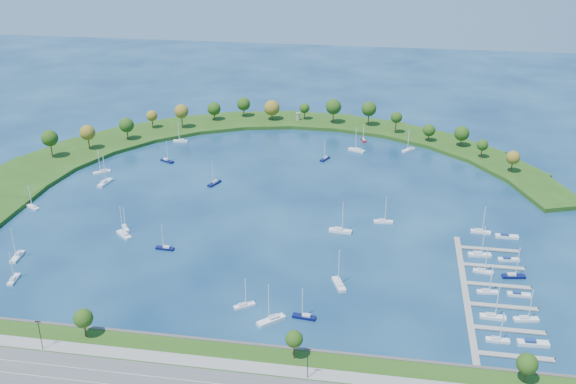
# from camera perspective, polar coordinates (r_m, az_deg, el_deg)

# --- Properties ---
(ground) EXTENTS (700.00, 700.00, 0.00)m
(ground) POSITION_cam_1_polar(r_m,az_deg,el_deg) (292.33, -1.12, -1.05)
(ground) COLOR #082247
(ground) RESTS_ON ground
(breakwater) EXTENTS (286.74, 247.64, 2.00)m
(breakwater) POSITION_cam_1_polar(r_m,az_deg,el_deg) (345.69, -7.27, 3.04)
(breakwater) COLOR #234612
(breakwater) RESTS_ON ground
(breakwater_trees) EXTENTS (240.20, 92.70, 14.95)m
(breakwater_trees) POSITION_cam_1_polar(r_m,az_deg,el_deg) (373.21, -1.73, 6.42)
(breakwater_trees) COLOR #382314
(breakwater_trees) RESTS_ON breakwater
(harbor_tower) EXTENTS (2.60, 2.60, 4.56)m
(harbor_tower) POSITION_cam_1_polar(r_m,az_deg,el_deg) (398.26, 0.89, 6.62)
(harbor_tower) COLOR gray
(harbor_tower) RESTS_ON breakwater
(dock_system) EXTENTS (24.28, 82.00, 1.60)m
(dock_system) POSITION_cam_1_polar(r_m,az_deg,el_deg) (237.62, 17.00, -8.56)
(dock_system) COLOR gray
(dock_system) RESTS_ON ground
(moored_boat_0) EXTENTS (4.28, 10.10, 14.38)m
(moored_boat_0) POSITION_cam_1_polar(r_m,az_deg,el_deg) (324.31, -15.70, 0.83)
(moored_boat_0) COLOR white
(moored_boat_0) RESTS_ON ground
(moored_boat_1) EXTENTS (5.33, 8.49, 12.11)m
(moored_boat_1) POSITION_cam_1_polar(r_m,az_deg,el_deg) (313.89, -6.45, 0.82)
(moored_boat_1) COLOR #0A0E3F
(moored_boat_1) RESTS_ON ground
(moored_boat_2) EXTENTS (8.13, 7.17, 12.50)m
(moored_boat_2) POSITION_cam_1_polar(r_m,az_deg,el_deg) (337.80, -15.95, 1.74)
(moored_boat_2) COLOR white
(moored_boat_2) RESTS_ON ground
(moored_boat_3) EXTENTS (7.18, 5.80, 10.72)m
(moored_boat_3) POSITION_cam_1_polar(r_m,az_deg,el_deg) (221.85, -3.85, -9.80)
(moored_boat_3) COLOR white
(moored_boat_3) RESTS_ON ground
(moored_boat_4) EXTENTS (5.97, 9.78, 13.92)m
(moored_boat_4) POSITION_cam_1_polar(r_m,az_deg,el_deg) (232.88, 4.48, -7.98)
(moored_boat_4) COLOR white
(moored_boat_4) RESTS_ON ground
(moored_boat_5) EXTENTS (7.89, 2.96, 11.32)m
(moored_boat_5) POSITION_cam_1_polar(r_m,az_deg,el_deg) (216.15, 1.44, -10.76)
(moored_boat_5) COLOR #0A0E3F
(moored_boat_5) RESTS_ON ground
(moored_boat_6) EXTENTS (5.34, 6.47, 9.73)m
(moored_boat_6) POSITION_cam_1_polar(r_m,az_deg,el_deg) (278.32, -14.04, -3.00)
(moored_boat_6) COLOR white
(moored_boat_6) RESTS_ON ground
(moored_boat_7) EXTENTS (7.39, 5.36, 10.76)m
(moored_boat_7) POSITION_cam_1_polar(r_m,az_deg,el_deg) (309.15, -21.40, -1.19)
(moored_boat_7) COLOR white
(moored_boat_7) RESTS_ON ground
(moored_boat_8) EXTENTS (9.51, 6.18, 13.61)m
(moored_boat_8) POSITION_cam_1_polar(r_m,az_deg,el_deg) (355.40, 6.03, 3.70)
(moored_boat_8) COLOR white
(moored_boat_8) RESTS_ON ground
(moored_boat_9) EXTENTS (9.47, 3.30, 13.67)m
(moored_boat_9) POSITION_cam_1_polar(r_m,az_deg,el_deg) (268.43, 4.58, -3.33)
(moored_boat_9) COLOR white
(moored_boat_9) RESTS_ON ground
(moored_boat_10) EXTENTS (8.16, 3.03, 11.73)m
(moored_boat_10) POSITION_cam_1_polar(r_m,az_deg,el_deg) (277.96, 8.32, -2.52)
(moored_boat_10) COLOR white
(moored_boat_10) RESTS_ON ground
(moored_boat_11) EXTENTS (7.33, 2.45, 10.62)m
(moored_boat_11) POSITION_cam_1_polar(r_m,az_deg,el_deg) (259.38, -10.70, -4.78)
(moored_boat_11) COLOR #0A0E3F
(moored_boat_11) RESTS_ON ground
(moored_boat_12) EXTENTS (4.90, 7.55, 10.81)m
(moored_boat_12) POSITION_cam_1_polar(r_m,az_deg,el_deg) (342.35, 3.25, 2.97)
(moored_boat_12) COLOR #0A0E3F
(moored_boat_12) RESTS_ON ground
(moored_boat_13) EXTENTS (3.15, 7.81, 11.16)m
(moored_boat_13) POSITION_cam_1_polar(r_m,az_deg,el_deg) (254.85, -22.86, -6.99)
(moored_boat_13) COLOR white
(moored_boat_13) RESTS_ON ground
(moored_boat_14) EXTENTS (7.35, 7.78, 12.30)m
(moored_boat_14) POSITION_cam_1_polar(r_m,az_deg,el_deg) (359.99, 10.49, 3.68)
(moored_boat_14) COLOR white
(moored_boat_14) RESTS_ON ground
(moored_boat_15) EXTENTS (8.21, 3.06, 11.79)m
(moored_boat_15) POSITION_cam_1_polar(r_m,az_deg,el_deg) (372.53, -9.37, 4.47)
(moored_boat_15) COLOR white
(moored_boat_15) RESTS_ON ground
(moored_boat_16) EXTENTS (8.39, 7.59, 13.02)m
(moored_boat_16) POSITION_cam_1_polar(r_m,az_deg,el_deg) (272.70, -14.14, -3.59)
(moored_boat_16) COLOR white
(moored_boat_16) RESTS_ON ground
(moored_boat_17) EXTENTS (8.03, 5.55, 11.59)m
(moored_boat_17) POSITION_cam_1_polar(r_m,az_deg,el_deg) (344.88, -10.53, 2.75)
(moored_boat_17) COLOR #0A0E3F
(moored_boat_17) RESTS_ON ground
(moored_boat_18) EXTENTS (3.91, 6.81, 9.66)m
(moored_boat_18) POSITION_cam_1_polar(r_m,az_deg,el_deg) (371.45, 6.61, 4.57)
(moored_boat_18) COLOR maroon
(moored_boat_18) RESTS_ON ground
(moored_boat_19) EXTENTS (9.08, 8.63, 14.40)m
(moored_boat_19) POSITION_cam_1_polar(r_m,az_deg,el_deg) (214.38, -1.46, -11.07)
(moored_boat_19) COLOR white
(moored_boat_19) RESTS_ON ground
(moored_boat_20) EXTENTS (3.38, 8.96, 12.86)m
(moored_boat_20) POSITION_cam_1_polar(r_m,az_deg,el_deg) (269.54, -22.58, -5.17)
(moored_boat_20) COLOR white
(moored_boat_20) RESTS_ON ground
(docked_boat_0) EXTENTS (7.24, 2.05, 10.63)m
(docked_boat_0) POSITION_cam_1_polar(r_m,az_deg,el_deg) (216.06, 17.85, -12.14)
(docked_boat_0) COLOR white
(docked_boat_0) RESTS_ON ground
(docked_boat_1) EXTENTS (9.62, 3.23, 1.93)m
(docked_boat_1) POSITION_cam_1_polar(r_m,az_deg,el_deg) (218.20, 20.60, -12.25)
(docked_boat_1) COLOR white
(docked_boat_1) RESTS_ON ground
(docked_boat_2) EXTENTS (8.41, 2.53, 12.29)m
(docked_boat_2) POSITION_cam_1_polar(r_m,az_deg,el_deg) (226.02, 17.46, -10.30)
(docked_boat_2) COLOR white
(docked_boat_2) RESTS_ON ground
(docked_boat_3) EXTENTS (8.29, 3.59, 11.79)m
(docked_boat_3) POSITION_cam_1_polar(r_m,az_deg,el_deg) (228.33, 20.09, -10.33)
(docked_boat_3) COLOR white
(docked_boat_3) RESTS_ON ground
(docked_boat_4) EXTENTS (7.38, 2.81, 10.58)m
(docked_boat_4) POSITION_cam_1_polar(r_m,az_deg,el_deg) (238.62, 17.03, -8.27)
(docked_boat_4) COLOR white
(docked_boat_4) RESTS_ON ground
(docked_boat_5) EXTENTS (7.81, 2.23, 1.59)m
(docked_boat_5) POSITION_cam_1_polar(r_m,az_deg,el_deg) (240.61, 19.50, -8.43)
(docked_boat_5) COLOR white
(docked_boat_5) RESTS_ON ground
(docked_boat_6) EXTENTS (7.46, 3.18, 10.63)m
(docked_boat_6) POSITION_cam_1_polar(r_m,az_deg,el_deg) (250.25, 16.68, -6.60)
(docked_boat_6) COLOR white
(docked_boat_6) RESTS_ON ground
(docked_boat_7) EXTENTS (8.58, 3.63, 12.23)m
(docked_boat_7) POSITION_cam_1_polar(r_m,az_deg,el_deg) (250.55, 19.11, -6.90)
(docked_boat_7) COLOR #0A0E3F
(docked_boat_7) RESTS_ON ground
(docked_boat_8) EXTENTS (8.79, 3.16, 12.66)m
(docked_boat_8) POSITION_cam_1_polar(r_m,az_deg,el_deg) (260.86, 16.39, -5.21)
(docked_boat_8) COLOR white
(docked_boat_8) RESTS_ON ground
(docked_boat_9) EXTENTS (8.11, 3.21, 1.61)m
(docked_boat_9) POSITION_cam_1_polar(r_m,az_deg,el_deg) (261.10, 18.71, -5.59)
(docked_boat_9) COLOR white
(docked_boat_9) RESTS_ON ground
(docked_boat_10) EXTENTS (8.14, 2.91, 11.72)m
(docked_boat_10) POSITION_cam_1_polar(r_m,az_deg,el_deg) (278.38, 16.48, -3.28)
(docked_boat_10) COLOR white
(docked_boat_10) RESTS_ON ground
(docked_boat_11) EXTENTS (9.07, 2.56, 1.85)m
(docked_boat_11) POSITION_cam_1_polar(r_m,az_deg,el_deg) (277.80, 18.56, -3.68)
(docked_boat_11) COLOR white
(docked_boat_11) RESTS_ON ground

